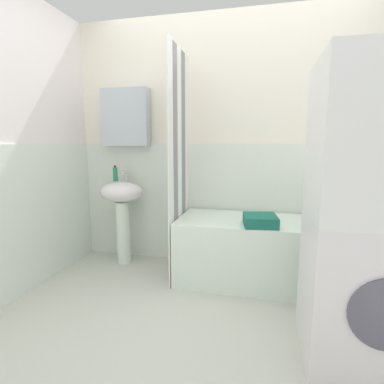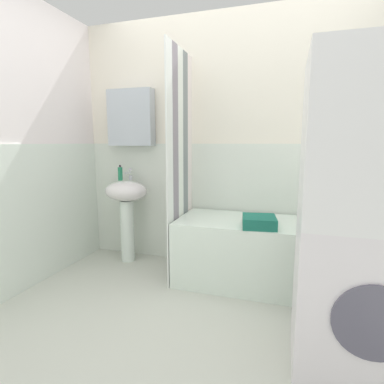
# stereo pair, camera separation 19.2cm
# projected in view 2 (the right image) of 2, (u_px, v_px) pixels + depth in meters

# --- Properties ---
(ground_plane) EXTENTS (4.80, 5.60, 0.04)m
(ground_plane) POSITION_uv_depth(u_px,v_px,m) (196.00, 342.00, 1.91)
(ground_plane) COLOR beige
(wall_back_tiled) EXTENTS (3.60, 0.18, 2.40)m
(wall_back_tiled) POSITION_uv_depth(u_px,v_px,m) (228.00, 150.00, 2.93)
(wall_back_tiled) COLOR white
(wall_back_tiled) RESTS_ON ground_plane
(wall_left_tiled) EXTENTS (0.07, 1.81, 2.40)m
(wall_left_tiled) POSITION_uv_depth(u_px,v_px,m) (26.00, 154.00, 2.52)
(wall_left_tiled) COLOR white
(wall_left_tiled) RESTS_ON ground_plane
(sink) EXTENTS (0.44, 0.34, 0.83)m
(sink) POSITION_uv_depth(u_px,v_px,m) (126.00, 203.00, 3.09)
(sink) COLOR white
(sink) RESTS_ON ground_plane
(faucet) EXTENTS (0.03, 0.12, 0.12)m
(faucet) POSITION_uv_depth(u_px,v_px,m) (130.00, 174.00, 3.12)
(faucet) COLOR silver
(faucet) RESTS_ON sink
(soap_dispenser) EXTENTS (0.05, 0.05, 0.16)m
(soap_dispenser) POSITION_uv_depth(u_px,v_px,m) (120.00, 173.00, 3.10)
(soap_dispenser) COLOR #227E54
(soap_dispenser) RESTS_ON sink
(bathtub) EXTENTS (1.57, 0.65, 0.56)m
(bathtub) POSITION_uv_depth(u_px,v_px,m) (270.00, 254.00, 2.59)
(bathtub) COLOR white
(bathtub) RESTS_ON ground_plane
(shower_curtain) EXTENTS (0.01, 0.65, 2.00)m
(shower_curtain) POSITION_uv_depth(u_px,v_px,m) (180.00, 167.00, 2.71)
(shower_curtain) COLOR white
(shower_curtain) RESTS_ON ground_plane
(lotion_bottle) EXTENTS (0.05, 0.05, 0.23)m
(lotion_bottle) POSITION_uv_depth(u_px,v_px,m) (357.00, 208.00, 2.58)
(lotion_bottle) COLOR #292D2F
(lotion_bottle) RESTS_ON bathtub
(body_wash_bottle) EXTENTS (0.07, 0.07, 0.24)m
(body_wash_bottle) POSITION_uv_depth(u_px,v_px,m) (340.00, 206.00, 2.62)
(body_wash_bottle) COLOR white
(body_wash_bottle) RESTS_ON bathtub
(conditioner_bottle) EXTENTS (0.05, 0.05, 0.21)m
(conditioner_bottle) POSITION_uv_depth(u_px,v_px,m) (332.00, 208.00, 2.61)
(conditioner_bottle) COLOR #227157
(conditioner_bottle) RESTS_ON bathtub
(towel_folded) EXTENTS (0.29, 0.30, 0.09)m
(towel_folded) POSITION_uv_depth(u_px,v_px,m) (259.00, 222.00, 2.39)
(towel_folded) COLOR #1B6755
(towel_folded) RESTS_ON bathtub
(washer_dryer_stack) EXTENTS (0.63, 0.64, 1.64)m
(washer_dryer_stack) POSITION_uv_depth(u_px,v_px,m) (365.00, 222.00, 1.54)
(washer_dryer_stack) COLOR white
(washer_dryer_stack) RESTS_ON ground_plane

